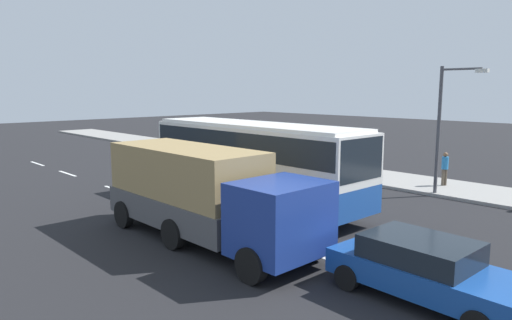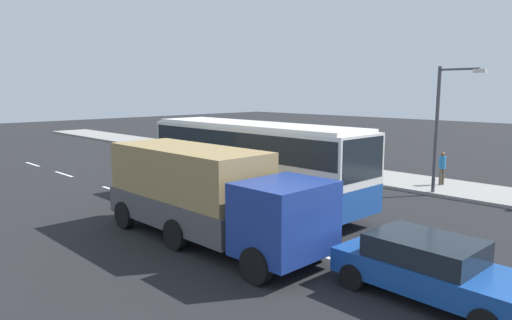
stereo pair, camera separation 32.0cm
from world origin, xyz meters
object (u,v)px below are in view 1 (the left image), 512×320
Objects in this scene: coach_bus at (254,155)px; pedestrian_near_curb at (445,166)px; car_blue_saloon at (424,268)px; street_lamp at (445,119)px; cargo_truck at (203,192)px.

coach_bus is 6.43× the size of pedestrian_near_curb.
car_blue_saloon is 2.70× the size of pedestrian_near_curb.
coach_bus reaches higher than car_blue_saloon.
street_lamp is at bearing 114.69° from car_blue_saloon.
coach_bus is 8.87m from street_lamp.
cargo_truck is (2.17, -4.28, -0.55)m from coach_bus.
street_lamp is at bearing 78.16° from cargo_truck.
car_blue_saloon is 0.78× the size of street_lamp.
cargo_truck is at bearing -102.02° from street_lamp.
car_blue_saloon is (9.14, -3.16, -1.40)m from coach_bus.
pedestrian_near_curb is at bearing 110.34° from street_lamp.
coach_bus is at bearing 90.89° from pedestrian_near_curb.
coach_bus is 9.78m from car_blue_saloon.
coach_bus is at bearing 162.64° from car_blue_saloon.
street_lamp reaches higher than car_blue_saloon.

